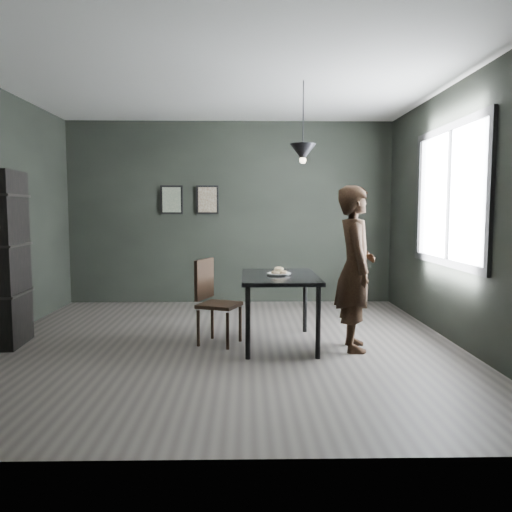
{
  "coord_description": "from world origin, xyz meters",
  "views": [
    {
      "loc": [
        0.25,
        -5.27,
        1.44
      ],
      "look_at": [
        0.35,
        0.05,
        0.95
      ],
      "focal_mm": 35.0,
      "sensor_mm": 36.0,
      "label": 1
    }
  ],
  "objects_px": {
    "woman": "(355,268)",
    "pendant_lamp": "(303,153)",
    "wood_chair": "(213,296)",
    "white_plate": "(279,274)",
    "cafe_table": "(279,282)",
    "shelf_unit": "(4,259)"
  },
  "relations": [
    {
      "from": "woman",
      "to": "pendant_lamp",
      "type": "xyz_separation_m",
      "value": [
        -0.52,
        0.3,
        1.21
      ]
    },
    {
      "from": "woman",
      "to": "wood_chair",
      "type": "distance_m",
      "value": 1.54
    },
    {
      "from": "white_plate",
      "to": "pendant_lamp",
      "type": "bearing_deg",
      "value": 20.95
    },
    {
      "from": "cafe_table",
      "to": "pendant_lamp",
      "type": "relative_size",
      "value": 1.39
    },
    {
      "from": "wood_chair",
      "to": "shelf_unit",
      "type": "bearing_deg",
      "value": -157.32
    },
    {
      "from": "shelf_unit",
      "to": "woman",
      "type": "bearing_deg",
      "value": -8.04
    },
    {
      "from": "woman",
      "to": "wood_chair",
      "type": "xyz_separation_m",
      "value": [
        -1.49,
        0.25,
        -0.32
      ]
    },
    {
      "from": "cafe_table",
      "to": "woman",
      "type": "bearing_deg",
      "value": -14.55
    },
    {
      "from": "cafe_table",
      "to": "woman",
      "type": "height_order",
      "value": "woman"
    },
    {
      "from": "cafe_table",
      "to": "woman",
      "type": "distance_m",
      "value": 0.81
    },
    {
      "from": "cafe_table",
      "to": "woman",
      "type": "relative_size",
      "value": 0.71
    },
    {
      "from": "white_plate",
      "to": "shelf_unit",
      "type": "height_order",
      "value": "shelf_unit"
    },
    {
      "from": "white_plate",
      "to": "pendant_lamp",
      "type": "height_order",
      "value": "pendant_lamp"
    },
    {
      "from": "wood_chair",
      "to": "shelf_unit",
      "type": "height_order",
      "value": "shelf_unit"
    },
    {
      "from": "pendant_lamp",
      "to": "woman",
      "type": "bearing_deg",
      "value": -30.08
    },
    {
      "from": "shelf_unit",
      "to": "white_plate",
      "type": "bearing_deg",
      "value": -5.02
    },
    {
      "from": "woman",
      "to": "pendant_lamp",
      "type": "relative_size",
      "value": 1.95
    },
    {
      "from": "woman",
      "to": "cafe_table",
      "type": "bearing_deg",
      "value": 79.23
    },
    {
      "from": "cafe_table",
      "to": "shelf_unit",
      "type": "height_order",
      "value": "shelf_unit"
    },
    {
      "from": "woman",
      "to": "shelf_unit",
      "type": "xyz_separation_m",
      "value": [
        -3.69,
        0.22,
        0.08
      ]
    },
    {
      "from": "cafe_table",
      "to": "pendant_lamp",
      "type": "height_order",
      "value": "pendant_lamp"
    },
    {
      "from": "white_plate",
      "to": "woman",
      "type": "relative_size",
      "value": 0.14
    }
  ]
}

